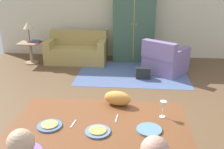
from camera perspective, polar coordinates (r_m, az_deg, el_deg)
The scene contains 21 objects.
ground_plane at distance 4.75m, azimuth 0.87°, elevation -6.85°, with size 7.47×6.40×0.02m, color brown.
back_wall at distance 7.51m, azimuth 2.87°, elevation 14.12°, with size 7.47×0.10×2.70m, color beige.
dining_table at distance 2.76m, azimuth -2.59°, elevation -11.71°, with size 1.81×1.04×0.76m.
plate_near_man at distance 2.73m, azimuth -13.56°, elevation -10.90°, with size 0.25×0.25×0.02m, color slate.
pizza_near_man at distance 2.72m, azimuth -13.59°, elevation -10.63°, with size 0.17×0.17×0.01m, color tan.
plate_near_child at distance 2.57m, azimuth -3.16°, elevation -12.41°, with size 0.25×0.25×0.02m, color slate.
pizza_near_child at distance 2.56m, azimuth -3.16°, elevation -12.13°, with size 0.17×0.17×0.01m, color gold.
plate_near_woman at distance 2.62m, azimuth 8.17°, elevation -11.89°, with size 0.25×0.25×0.02m, color slate.
wine_glass at distance 2.82m, azimuth 11.19°, elevation -6.78°, with size 0.07×0.07×0.19m.
fork at distance 2.73m, azimuth -8.51°, elevation -10.65°, with size 0.02×0.15×0.01m, color silver.
knife at distance 2.80m, azimuth 1.02°, elevation -9.60°, with size 0.01×0.17×0.01m, color silver.
cat at distance 3.05m, azimuth 1.23°, elevation -5.24°, with size 0.32×0.16×0.17m, color gold.
area_rug at distance 6.29m, azimuth 4.47°, elevation 0.23°, with size 2.60×1.80×0.01m, color #4C6089.
couch at distance 7.19m, azimuth -7.70°, elevation 5.20°, with size 1.60×0.86×0.82m.
armchair at distance 6.38m, azimuth 11.50°, elevation 3.15°, with size 1.19×1.20×0.82m.
armoire at distance 7.16m, azimuth 4.86°, elevation 11.34°, with size 1.10×0.59×2.10m.
side_table at distance 7.30m, azimuth -17.43°, elevation 5.25°, with size 0.56×0.56×0.58m.
table_lamp at distance 7.17m, azimuth -17.97°, elevation 10.12°, with size 0.26×0.26×0.54m.
book_lower at distance 7.15m, azimuth -16.19°, elevation 6.88°, with size 0.22×0.16×0.03m, color #9E2D32.
book_upper at distance 7.18m, azimuth -16.44°, elevation 7.14°, with size 0.22×0.16×0.03m, color #35507F.
handbag at distance 5.97m, azimuth 6.86°, elevation 0.31°, with size 0.32×0.16×0.26m, color black.
Camera 1 is at (0.31, -3.61, 2.16)m, focal length 41.59 mm.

